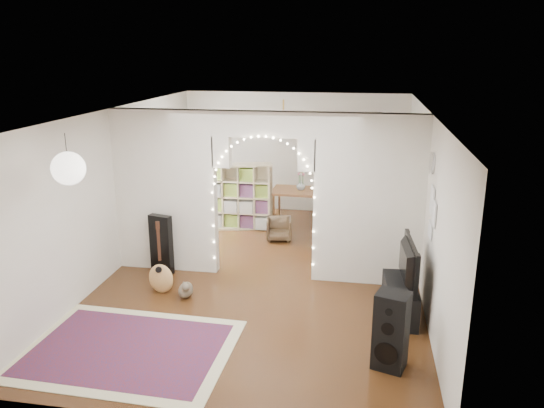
% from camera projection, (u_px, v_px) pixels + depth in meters
% --- Properties ---
extents(floor, '(7.50, 7.50, 0.00)m').
position_uv_depth(floor, '(264.00, 274.00, 8.85)').
color(floor, black).
rests_on(floor, ground).
extents(ceiling, '(5.00, 7.50, 0.02)m').
position_uv_depth(ceiling, '(264.00, 111.00, 8.10)').
color(ceiling, white).
rests_on(ceiling, wall_back).
extents(wall_back, '(5.00, 0.02, 2.70)m').
position_uv_depth(wall_back, '(295.00, 153.00, 12.02)').
color(wall_back, silver).
rests_on(wall_back, floor).
extents(wall_front, '(5.00, 0.02, 2.70)m').
position_uv_depth(wall_front, '(189.00, 301.00, 4.93)').
color(wall_front, silver).
rests_on(wall_front, floor).
extents(wall_left, '(0.02, 7.50, 2.70)m').
position_uv_depth(wall_left, '(118.00, 189.00, 8.89)').
color(wall_left, silver).
rests_on(wall_left, floor).
extents(wall_right, '(0.02, 7.50, 2.70)m').
position_uv_depth(wall_right, '(425.00, 203.00, 8.06)').
color(wall_right, silver).
rests_on(wall_right, floor).
extents(divider_wall, '(5.00, 0.20, 2.70)m').
position_uv_depth(divider_wall, '(264.00, 191.00, 8.46)').
color(divider_wall, silver).
rests_on(divider_wall, floor).
extents(fairy_lights, '(1.64, 0.04, 1.60)m').
position_uv_depth(fairy_lights, '(262.00, 186.00, 8.30)').
color(fairy_lights, '#FFEABF').
rests_on(fairy_lights, divider_wall).
extents(window, '(0.04, 1.20, 1.40)m').
position_uv_depth(window, '(159.00, 159.00, 10.54)').
color(window, white).
rests_on(window, wall_left).
extents(wall_clock, '(0.03, 0.31, 0.31)m').
position_uv_depth(wall_clock, '(432.00, 163.00, 7.29)').
color(wall_clock, white).
rests_on(wall_clock, wall_right).
extents(picture_frames, '(0.02, 0.50, 0.70)m').
position_uv_depth(picture_frames, '(432.00, 213.00, 7.08)').
color(picture_frames, white).
rests_on(picture_frames, wall_right).
extents(paper_lantern, '(0.40, 0.40, 0.40)m').
position_uv_depth(paper_lantern, '(68.00, 168.00, 6.27)').
color(paper_lantern, white).
rests_on(paper_lantern, ceiling).
extents(ceiling_fan, '(1.10, 1.10, 0.30)m').
position_uv_depth(ceiling_fan, '(283.00, 115.00, 10.07)').
color(ceiling_fan, gold).
rests_on(ceiling_fan, ceiling).
extents(area_rug, '(2.66, 2.02, 0.02)m').
position_uv_depth(area_rug, '(127.00, 349.00, 6.61)').
color(area_rug, maroon).
rests_on(area_rug, floor).
extents(guitar_case, '(0.41, 0.22, 1.01)m').
position_uv_depth(guitar_case, '(161.00, 245.00, 8.76)').
color(guitar_case, black).
rests_on(guitar_case, floor).
extents(acoustic_guitar, '(0.41, 0.27, 0.98)m').
position_uv_depth(acoustic_guitar, '(160.00, 267.00, 8.05)').
color(acoustic_guitar, '#B68349').
rests_on(acoustic_guitar, floor).
extents(tabby_cat, '(0.31, 0.48, 0.32)m').
position_uv_depth(tabby_cat, '(186.00, 289.00, 7.97)').
color(tabby_cat, brown).
rests_on(tabby_cat, floor).
extents(floor_speaker, '(0.45, 0.41, 0.95)m').
position_uv_depth(floor_speaker, '(391.00, 331.00, 6.13)').
color(floor_speaker, black).
rests_on(floor_speaker, floor).
extents(media_console, '(0.47, 1.03, 0.50)m').
position_uv_depth(media_console, '(400.00, 300.00, 7.38)').
color(media_console, black).
rests_on(media_console, floor).
extents(tv, '(0.22, 1.08, 0.62)m').
position_uv_depth(tv, '(402.00, 263.00, 7.23)').
color(tv, black).
rests_on(tv, media_console).
extents(bookcase, '(1.37, 0.63, 1.37)m').
position_uv_depth(bookcase, '(240.00, 196.00, 10.95)').
color(bookcase, beige).
rests_on(bookcase, floor).
extents(dining_table, '(1.22, 0.84, 0.76)m').
position_uv_depth(dining_table, '(301.00, 193.00, 11.20)').
color(dining_table, brown).
rests_on(dining_table, floor).
extents(flower_vase, '(0.19, 0.19, 0.19)m').
position_uv_depth(flower_vase, '(301.00, 186.00, 11.15)').
color(flower_vase, white).
rests_on(flower_vase, dining_table).
extents(dining_chair_left, '(0.53, 0.55, 0.49)m').
position_uv_depth(dining_chair_left, '(226.00, 214.00, 11.28)').
color(dining_chair_left, '#4F3C27').
rests_on(dining_chair_left, floor).
extents(dining_chair_right, '(0.53, 0.55, 0.44)m').
position_uv_depth(dining_chair_right, '(279.00, 229.00, 10.40)').
color(dining_chair_right, '#4F3C27').
rests_on(dining_chair_right, floor).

